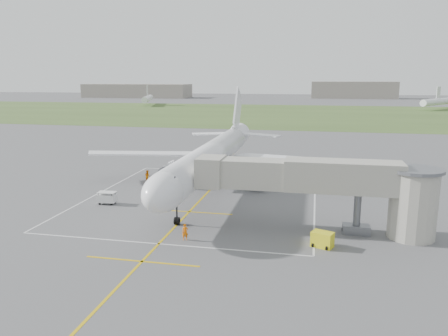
% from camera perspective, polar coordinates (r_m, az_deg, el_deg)
% --- Properties ---
extents(ground, '(700.00, 700.00, 0.00)m').
position_cam_1_polar(ground, '(59.41, -1.86, -2.90)').
color(ground, '#515154').
rests_on(ground, ground).
extents(grass_strip, '(700.00, 120.00, 0.02)m').
position_cam_1_polar(grass_strip, '(186.94, 7.65, 7.05)').
color(grass_strip, '#3E5625').
rests_on(grass_strip, ground).
extents(apron_markings, '(28.20, 60.00, 0.01)m').
position_cam_1_polar(apron_markings, '(53.97, -3.32, -4.41)').
color(apron_markings, gold).
rests_on(apron_markings, ground).
extents(airliner, '(38.93, 46.75, 13.52)m').
position_cam_1_polar(airliner, '(59.17, -1.71, 1.40)').
color(airliner, white).
rests_on(airliner, ground).
extents(jet_bridge, '(23.40, 5.00, 7.20)m').
position_cam_1_polar(jet_bridge, '(43.61, 14.21, -2.24)').
color(jet_bridge, '#A29F92').
rests_on(jet_bridge, ground).
extents(gpu_unit, '(2.18, 1.85, 1.40)m').
position_cam_1_polar(gpu_unit, '(40.80, 12.72, -9.11)').
color(gpu_unit, yellow).
rests_on(gpu_unit, ground).
extents(baggage_cart, '(2.19, 1.38, 1.48)m').
position_cam_1_polar(baggage_cart, '(54.68, -15.03, -3.78)').
color(baggage_cart, silver).
rests_on(baggage_cart, ground).
extents(ramp_worker_nose, '(0.66, 0.53, 1.57)m').
position_cam_1_polar(ramp_worker_nose, '(41.56, -5.10, -8.33)').
color(ramp_worker_nose, orange).
rests_on(ramp_worker_nose, ground).
extents(ramp_worker_wing, '(1.11, 1.07, 1.80)m').
position_cam_1_polar(ramp_worker_wing, '(64.56, -9.96, -1.06)').
color(ramp_worker_wing, orange).
rests_on(ramp_worker_wing, ground).
extents(distant_hangars, '(345.00, 49.00, 12.00)m').
position_cam_1_polar(distant_hangars, '(322.56, 6.61, 9.93)').
color(distant_hangars, gray).
rests_on(distant_hangars, ground).
extents(distant_aircraft, '(164.64, 31.68, 8.85)m').
position_cam_1_polar(distant_aircraft, '(229.44, 7.65, 8.80)').
color(distant_aircraft, white).
rests_on(distant_aircraft, ground).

